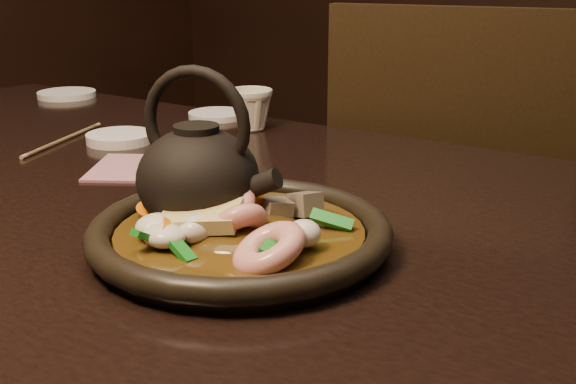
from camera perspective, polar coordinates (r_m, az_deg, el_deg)
The scene contains 11 objects.
table at distance 0.97m, azimuth -11.11°, elevation -4.25°, with size 1.60×0.90×0.75m.
chair at distance 1.47m, azimuth 12.76°, elevation -2.75°, with size 0.53×0.53×0.96m.
plate at distance 0.74m, azimuth -3.81°, elevation -3.37°, with size 0.31×0.31×0.03m.
stirfry at distance 0.73m, azimuth -4.27°, elevation -2.95°, with size 0.23×0.20×0.07m.
soy_dish at distance 1.19m, azimuth -13.16°, elevation 4.19°, with size 0.11×0.11×0.01m, color white.
saucer_left at distance 1.62m, azimuth -17.09°, elevation 7.40°, with size 0.12×0.12×0.01m, color white.
saucer_right at distance 1.35m, azimuth -5.64°, elevation 6.09°, with size 0.11×0.11×0.01m, color white.
tea_cup at distance 1.24m, azimuth -2.95°, elevation 6.65°, with size 0.08×0.07×0.08m, color beige.
chopsticks at distance 1.22m, azimuth -17.31°, elevation 3.97°, with size 0.08×0.22×0.01m.
napkin at distance 1.04m, azimuth -11.51°, elevation 1.88°, with size 0.13×0.13×0.00m, color #9D616D.
teapot at distance 0.77m, azimuth -7.07°, elevation 1.44°, with size 0.16×0.13×0.18m.
Camera 1 is at (0.64, -0.63, 1.04)m, focal length 45.00 mm.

